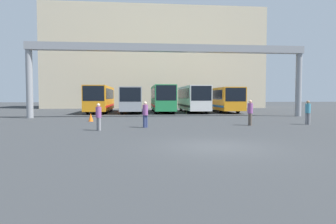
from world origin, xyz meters
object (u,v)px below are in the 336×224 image
(bus_slot_3, at_px, (193,97))
(traffic_cone, at_px, (91,117))
(bus_slot_1, at_px, (131,98))
(bus_slot_2, at_px, (162,97))
(bus_slot_4, at_px, (221,98))
(bus_slot_0, at_px, (100,98))
(pedestrian_mid_right, at_px, (145,114))
(pedestrian_near_right, at_px, (99,116))
(pedestrian_mid_left, at_px, (250,112))
(pedestrian_near_center, at_px, (308,112))

(bus_slot_3, bearing_deg, traffic_cone, -128.46)
(bus_slot_1, distance_m, bus_slot_2, 3.93)
(bus_slot_3, distance_m, bus_slot_4, 3.95)
(bus_slot_0, xyz_separation_m, pedestrian_mid_right, (5.22, -19.31, -0.99))
(bus_slot_1, relative_size, pedestrian_near_right, 7.20)
(pedestrian_mid_right, distance_m, pedestrian_mid_left, 7.28)
(bus_slot_2, relative_size, pedestrian_mid_right, 6.46)
(bus_slot_0, distance_m, pedestrian_near_center, 24.88)
(bus_slot_1, bearing_deg, bus_slot_2, -4.73)
(bus_slot_0, height_order, bus_slot_1, bus_slot_0)
(bus_slot_0, relative_size, bus_slot_4, 1.00)
(bus_slot_2, height_order, bus_slot_3, bus_slot_2)
(pedestrian_near_center, bearing_deg, pedestrian_near_right, -122.62)
(bus_slot_1, bearing_deg, bus_slot_4, 0.45)
(bus_slot_1, distance_m, traffic_cone, 14.34)
(pedestrian_mid_left, relative_size, traffic_cone, 2.66)
(pedestrian_near_right, bearing_deg, bus_slot_3, -64.35)
(pedestrian_mid_right, relative_size, traffic_cone, 2.53)
(pedestrian_near_center, height_order, traffic_cone, pedestrian_near_center)
(bus_slot_2, height_order, pedestrian_near_right, bus_slot_2)
(bus_slot_3, xyz_separation_m, traffic_cone, (-10.77, -13.56, -1.56))
(pedestrian_mid_left, distance_m, pedestrian_near_right, 10.24)
(bus_slot_1, relative_size, bus_slot_2, 1.06)
(pedestrian_near_center, bearing_deg, bus_slot_2, 164.52)
(bus_slot_1, bearing_deg, bus_slot_0, 178.31)
(bus_slot_0, xyz_separation_m, bus_slot_3, (11.75, -0.51, 0.02))
(pedestrian_near_right, distance_m, traffic_cone, 6.82)
(bus_slot_2, distance_m, bus_slot_3, 3.92)
(pedestrian_mid_left, bearing_deg, bus_slot_4, 171.23)
(pedestrian_near_right, height_order, traffic_cone, pedestrian_near_right)
(bus_slot_4, distance_m, pedestrian_mid_right, 21.95)
(bus_slot_4, bearing_deg, bus_slot_3, -172.85)
(pedestrian_mid_right, relative_size, pedestrian_mid_left, 0.95)
(bus_slot_1, height_order, pedestrian_near_center, bus_slot_1)
(bus_slot_2, distance_m, pedestrian_mid_right, 19.08)
(pedestrian_mid_right, bearing_deg, bus_slot_2, -137.56)
(bus_slot_0, xyz_separation_m, pedestrian_near_right, (2.46, -20.72, -1.03))
(pedestrian_mid_right, relative_size, pedestrian_near_right, 1.05)
(bus_slot_4, relative_size, pedestrian_near_right, 7.32)
(pedestrian_mid_right, xyz_separation_m, pedestrian_near_right, (-2.76, -1.41, -0.04))
(pedestrian_near_center, bearing_deg, pedestrian_mid_right, -127.28)
(bus_slot_3, bearing_deg, pedestrian_near_center, -74.29)
(bus_slot_2, height_order, pedestrian_near_center, bus_slot_2)
(bus_slot_0, relative_size, pedestrian_mid_left, 6.65)
(bus_slot_0, bearing_deg, pedestrian_near_center, -47.59)
(bus_slot_1, height_order, bus_slot_2, bus_slot_2)
(pedestrian_mid_left, bearing_deg, pedestrian_near_right, -76.65)
(bus_slot_0, height_order, pedestrian_mid_left, bus_slot_0)
(bus_slot_0, relative_size, pedestrian_near_right, 7.35)
(bus_slot_1, xyz_separation_m, bus_slot_2, (3.92, -0.32, 0.14))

